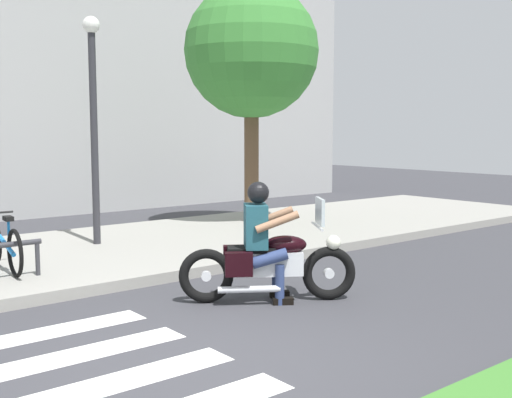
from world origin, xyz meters
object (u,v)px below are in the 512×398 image
at_px(bicycle_3, 4,245).
at_px(street_lamp, 93,110).
at_px(rider, 263,233).
at_px(tree_near_rack, 251,52).
at_px(motorcycle, 269,263).

distance_m(bicycle_3, street_lamp, 2.87).
xyz_separation_m(rider, bicycle_3, (-2.09, 2.97, -0.33)).
distance_m(bicycle_3, tree_near_rack, 6.50).
height_order(bicycle_3, street_lamp, street_lamp).
height_order(motorcycle, rider, rider).
distance_m(motorcycle, rider, 0.38).
relative_size(bicycle_3, tree_near_rack, 0.34).
bearing_deg(tree_near_rack, bicycle_3, -164.62).
height_order(rider, street_lamp, street_lamp).
bearing_deg(street_lamp, motorcycle, -85.86).
xyz_separation_m(street_lamp, tree_near_rack, (3.64, 0.40, 1.24)).
bearing_deg(tree_near_rack, street_lamp, -173.73).
relative_size(street_lamp, tree_near_rack, 0.77).
height_order(rider, bicycle_3, rider).
xyz_separation_m(motorcycle, rider, (-0.06, 0.05, 0.37)).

